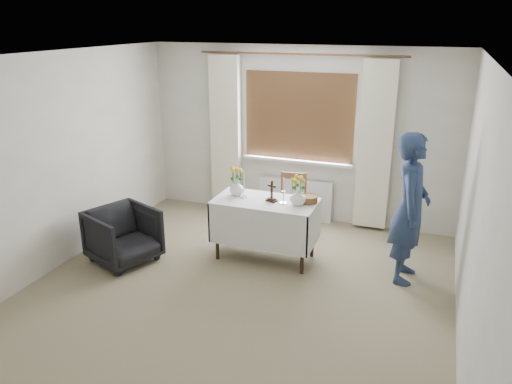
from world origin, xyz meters
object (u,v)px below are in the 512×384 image
wooden_chair (291,205)px  flower_vase_left (237,188)px  armchair (123,236)px  wooden_cross (272,191)px  flower_vase_right (298,197)px  altar_table (265,230)px  person (410,208)px

wooden_chair → flower_vase_left: flower_vase_left is taller
armchair → wooden_cross: wooden_cross is taller
wooden_chair → flower_vase_right: bearing=-75.1°
flower_vase_left → armchair: bearing=-148.1°
altar_table → flower_vase_right: 0.63m
wooden_chair → wooden_cross: 0.96m
person → flower_vase_left: person is taller
armchair → wooden_cross: (1.67, 0.68, 0.56)m
wooden_chair → person: person is taller
wooden_chair → armchair: size_ratio=1.13×
armchair → flower_vase_left: flower_vase_left is taller
wooden_chair → flower_vase_right: flower_vase_right is taller
altar_table → flower_vase_right: (0.40, -0.01, 0.48)m
altar_table → wooden_chair: size_ratio=1.48×
flower_vase_left → altar_table: bearing=-9.1°
flower_vase_right → wooden_cross: bearing=178.9°
armchair → wooden_cross: bearing=-45.6°
wooden_cross → flower_vase_left: wooden_cross is taller
person → wooden_cross: bearing=94.1°
wooden_cross → flower_vase_right: size_ratio=1.33×
altar_table → wooden_cross: size_ratio=4.77×
altar_table → armchair: (-1.59, -0.68, -0.04)m
wooden_cross → altar_table: bearing=-161.8°
person → wooden_cross: person is taller
flower_vase_left → flower_vase_right: size_ratio=0.98×
armchair → altar_table: bearing=-44.6°
altar_table → wooden_chair: wooden_chair is taller
wooden_chair → altar_table: bearing=-101.4°
wooden_cross → flower_vase_right: (0.32, -0.01, -0.03)m
wooden_cross → armchair: bearing=-139.8°
armchair → person: 3.38m
wooden_chair → flower_vase_right: (0.32, -0.85, 0.44)m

